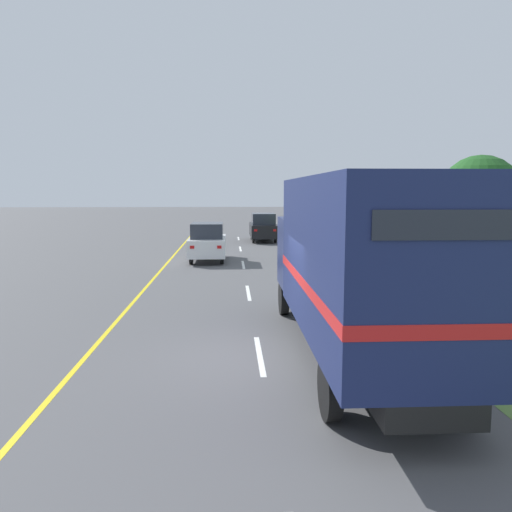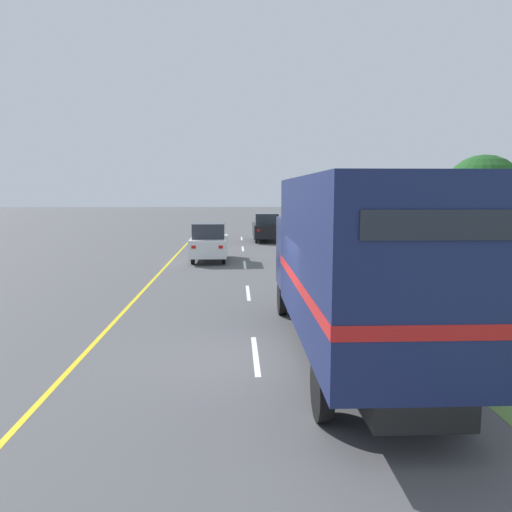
{
  "view_description": "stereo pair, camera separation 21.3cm",
  "coord_description": "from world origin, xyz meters",
  "px_view_note": "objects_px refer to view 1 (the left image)",
  "views": [
    {
      "loc": [
        -0.62,
        -10.14,
        3.5
      ],
      "look_at": [
        0.3,
        7.43,
        1.2
      ],
      "focal_mm": 35.0,
      "sensor_mm": 36.0,
      "label": 1
    },
    {
      "loc": [
        -0.4,
        -10.15,
        3.5
      ],
      "look_at": [
        0.3,
        7.43,
        1.2
      ],
      "focal_mm": 35.0,
      "sensor_mm": 36.0,
      "label": 2
    }
  ],
  "objects_px": {
    "horse_trailer_truck": "(358,262)",
    "lead_car_white": "(208,242)",
    "lead_car_black_ahead": "(263,227)",
    "highway_sign": "(461,244)",
    "delineator_post": "(492,353)",
    "roadside_tree_mid": "(479,195)"
  },
  "relations": [
    {
      "from": "horse_trailer_truck",
      "to": "lead_car_black_ahead",
      "type": "height_order",
      "value": "horse_trailer_truck"
    },
    {
      "from": "horse_trailer_truck",
      "to": "delineator_post",
      "type": "bearing_deg",
      "value": -25.23
    },
    {
      "from": "horse_trailer_truck",
      "to": "roadside_tree_mid",
      "type": "distance_m",
      "value": 18.92
    },
    {
      "from": "lead_car_white",
      "to": "delineator_post",
      "type": "bearing_deg",
      "value": -69.72
    },
    {
      "from": "lead_car_white",
      "to": "roadside_tree_mid",
      "type": "distance_m",
      "value": 14.34
    },
    {
      "from": "lead_car_black_ahead",
      "to": "highway_sign",
      "type": "height_order",
      "value": "highway_sign"
    },
    {
      "from": "roadside_tree_mid",
      "to": "highway_sign",
      "type": "bearing_deg",
      "value": -118.65
    },
    {
      "from": "horse_trailer_truck",
      "to": "delineator_post",
      "type": "xyz_separation_m",
      "value": [
        2.29,
        -1.08,
        -1.58
      ]
    },
    {
      "from": "lead_car_black_ahead",
      "to": "highway_sign",
      "type": "bearing_deg",
      "value": -79.19
    },
    {
      "from": "lead_car_white",
      "to": "delineator_post",
      "type": "distance_m",
      "value": 17.3
    },
    {
      "from": "lead_car_black_ahead",
      "to": "delineator_post",
      "type": "relative_size",
      "value": 4.41
    },
    {
      "from": "horse_trailer_truck",
      "to": "highway_sign",
      "type": "distance_m",
      "value": 5.25
    },
    {
      "from": "horse_trailer_truck",
      "to": "lead_car_white",
      "type": "relative_size",
      "value": 2.31
    },
    {
      "from": "highway_sign",
      "to": "delineator_post",
      "type": "height_order",
      "value": "highway_sign"
    },
    {
      "from": "horse_trailer_truck",
      "to": "roadside_tree_mid",
      "type": "relative_size",
      "value": 1.65
    },
    {
      "from": "roadside_tree_mid",
      "to": "lead_car_black_ahead",
      "type": "bearing_deg",
      "value": 139.42
    },
    {
      "from": "lead_car_black_ahead",
      "to": "horse_trailer_truck",
      "type": "bearing_deg",
      "value": -89.42
    },
    {
      "from": "highway_sign",
      "to": "roadside_tree_mid",
      "type": "relative_size",
      "value": 0.58
    },
    {
      "from": "roadside_tree_mid",
      "to": "delineator_post",
      "type": "height_order",
      "value": "roadside_tree_mid"
    },
    {
      "from": "delineator_post",
      "to": "horse_trailer_truck",
      "type": "bearing_deg",
      "value": 154.77
    },
    {
      "from": "lead_car_black_ahead",
      "to": "roadside_tree_mid",
      "type": "distance_m",
      "value": 14.27
    },
    {
      "from": "lead_car_black_ahead",
      "to": "highway_sign",
      "type": "distance_m",
      "value": 21.7
    }
  ]
}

